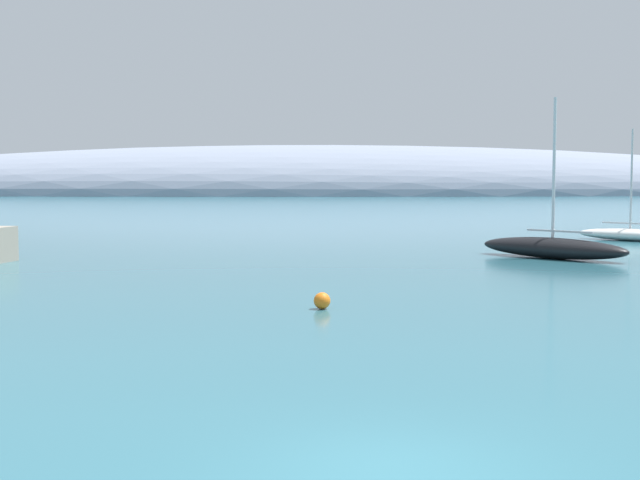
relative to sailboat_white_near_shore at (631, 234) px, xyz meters
The scene contains 5 objects.
water 48.33m from the sailboat_white_near_shore, 113.69° to the right, with size 600.00×600.00×0.00m, color #2D6675.
distant_ridge 160.55m from the sailboat_white_near_shore, 97.91° to the left, with size 271.45×53.12×24.72m, color gray.
sailboat_white_near_shore is the anchor object (origin of this frame).
sailboat_black_mid_mooring 14.99m from the sailboat_white_near_shore, 124.45° to the right, with size 7.20×7.30×8.23m.
mooring_buoy_orange 35.82m from the sailboat_white_near_shore, 124.71° to the right, with size 0.53×0.53×0.53m, color orange.
Camera 1 is at (-1.04, -11.94, 4.13)m, focal length 48.00 mm.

